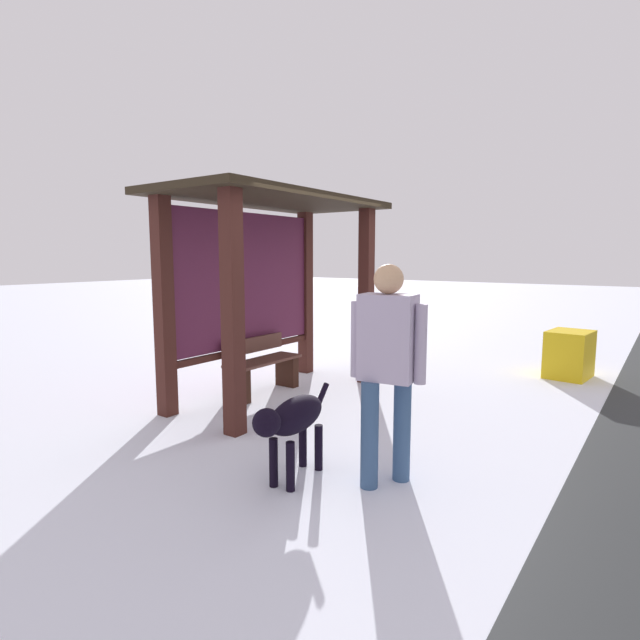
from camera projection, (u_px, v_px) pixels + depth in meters
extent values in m
plane|color=white|center=(278.00, 396.00, 6.48)|extent=(60.00, 60.00, 0.00)
cube|color=#3F1E18|center=(233.00, 315.00, 4.95)|extent=(0.17, 0.17, 2.46)
cube|color=#3F1E18|center=(366.00, 297.00, 7.07)|extent=(0.17, 0.17, 2.46)
cube|color=#3F1E18|center=(164.00, 308.00, 5.57)|extent=(0.17, 0.17, 2.46)
cube|color=#3F1E18|center=(305.00, 294.00, 7.69)|extent=(0.17, 0.17, 2.46)
cube|color=black|center=(276.00, 199.00, 6.16)|extent=(3.12, 1.58, 0.08)
cube|color=#521D39|center=(246.00, 280.00, 6.60)|extent=(2.45, 0.08, 1.75)
cube|color=#3F1E18|center=(248.00, 349.00, 6.70)|extent=(2.45, 0.06, 0.08)
cube|color=brown|center=(264.00, 361.00, 6.56)|extent=(1.16, 0.38, 0.03)
cube|color=brown|center=(254.00, 345.00, 6.63)|extent=(1.10, 0.04, 0.20)
cube|color=black|center=(287.00, 371.00, 6.97)|extent=(0.12, 0.32, 0.42)
cube|color=black|center=(238.00, 385.00, 6.20)|extent=(0.12, 0.32, 0.42)
cube|color=#B1A3BE|center=(388.00, 338.00, 3.85)|extent=(0.32, 0.46, 0.67)
sphere|color=tan|center=(389.00, 279.00, 3.79)|extent=(0.23, 0.23, 0.23)
cylinder|color=#345177|center=(370.00, 435.00, 3.88)|extent=(0.16, 0.16, 0.85)
cylinder|color=#345177|center=(402.00, 429.00, 4.01)|extent=(0.16, 0.16, 0.85)
cylinder|color=#B1A3BE|center=(356.00, 339.00, 3.97)|extent=(0.10, 0.10, 0.60)
cylinder|color=#B1A3BE|center=(421.00, 344.00, 3.74)|extent=(0.10, 0.10, 0.60)
ellipsoid|color=black|center=(297.00, 415.00, 4.03)|extent=(0.72, 0.33, 0.29)
sphere|color=black|center=(267.00, 423.00, 3.66)|extent=(0.21, 0.21, 0.21)
cylinder|color=black|center=(321.00, 397.00, 4.38)|extent=(0.24, 0.07, 0.23)
cylinder|color=black|center=(274.00, 462.00, 3.92)|extent=(0.07, 0.07, 0.39)
cylinder|color=black|center=(290.00, 467.00, 3.85)|extent=(0.07, 0.07, 0.39)
cylinder|color=black|center=(303.00, 444.00, 4.31)|extent=(0.07, 0.07, 0.39)
cylinder|color=black|center=(319.00, 447.00, 4.23)|extent=(0.07, 0.07, 0.39)
cube|color=yellow|center=(569.00, 354.00, 7.45)|extent=(0.76, 0.63, 0.70)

